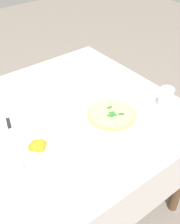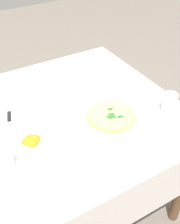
{
  "view_description": "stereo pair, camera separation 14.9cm",
  "coord_description": "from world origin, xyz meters",
  "px_view_note": "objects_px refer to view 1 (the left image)",
  "views": [
    {
      "loc": [
        -1.01,
        0.64,
        1.7
      ],
      "look_at": [
        -0.09,
        -0.07,
        0.77
      ],
      "focal_mm": 45.72,
      "sensor_mm": 36.0,
      "label": 1
    },
    {
      "loc": [
        -1.09,
        0.52,
        1.7
      ],
      "look_at": [
        -0.09,
        -0.07,
        0.77
      ],
      "focal_mm": 45.72,
      "sensor_mm": 36.0,
      "label": 2
    }
  ],
  "objects_px": {
    "coffee_cup_right_edge": "(82,76)",
    "water_glass_left_edge": "(15,169)",
    "water_glass_center_back": "(166,98)",
    "napkin_folded": "(8,120)",
    "pepper_shaker": "(0,158)",
    "pizza": "(112,114)",
    "pizza_plate": "(111,116)",
    "coffee_cup_far_right": "(52,77)",
    "water_glass_back_corner": "(80,88)",
    "coffee_cup_near_right": "(69,195)",
    "coffee_cup_far_left": "(49,99)",
    "dinner_knife": "(7,117)",
    "citrus_bowl": "(38,148)"
  },
  "relations": [
    {
      "from": "coffee_cup_far_left",
      "to": "coffee_cup_near_right",
      "type": "bearing_deg",
      "value": 155.47
    },
    {
      "from": "coffee_cup_right_edge",
      "to": "water_glass_left_edge",
      "type": "bearing_deg",
      "value": 123.25
    },
    {
      "from": "pizza_plate",
      "to": "coffee_cup_near_right",
      "type": "height_order",
      "value": "coffee_cup_near_right"
    },
    {
      "from": "dinner_knife",
      "to": "coffee_cup_right_edge",
      "type": "bearing_deg",
      "value": -63.64
    },
    {
      "from": "coffee_cup_near_right",
      "to": "napkin_folded",
      "type": "height_order",
      "value": "coffee_cup_near_right"
    },
    {
      "from": "pizza",
      "to": "coffee_cup_far_right",
      "type": "relative_size",
      "value": 1.95
    },
    {
      "from": "coffee_cup_far_right",
      "to": "water_glass_left_edge",
      "type": "height_order",
      "value": "water_glass_left_edge"
    },
    {
      "from": "water_glass_back_corner",
      "to": "pizza_plate",
      "type": "bearing_deg",
      "value": -179.39
    },
    {
      "from": "coffee_cup_right_edge",
      "to": "water_glass_center_back",
      "type": "bearing_deg",
      "value": -158.64
    },
    {
      "from": "coffee_cup_near_right",
      "to": "water_glass_left_edge",
      "type": "distance_m",
      "value": 0.25
    },
    {
      "from": "coffee_cup_far_left",
      "to": "water_glass_center_back",
      "type": "xyz_separation_m",
      "value": [
        -0.41,
        -0.49,
        0.02
      ]
    },
    {
      "from": "coffee_cup_near_right",
      "to": "dinner_knife",
      "type": "xyz_separation_m",
      "value": [
        0.58,
        -0.02,
        -0.0
      ]
    },
    {
      "from": "water_glass_back_corner",
      "to": "coffee_cup_far_left",
      "type": "bearing_deg",
      "value": 78.54
    },
    {
      "from": "pepper_shaker",
      "to": "water_glass_left_edge",
      "type": "bearing_deg",
      "value": -170.2
    },
    {
      "from": "water_glass_left_edge",
      "to": "coffee_cup_near_right",
      "type": "bearing_deg",
      "value": -154.23
    },
    {
      "from": "pizza",
      "to": "coffee_cup_near_right",
      "type": "distance_m",
      "value": 0.53
    },
    {
      "from": "coffee_cup_right_edge",
      "to": "water_glass_back_corner",
      "type": "height_order",
      "value": "water_glass_back_corner"
    },
    {
      "from": "water_glass_back_corner",
      "to": "coffee_cup_right_edge",
      "type": "bearing_deg",
      "value": -40.6
    },
    {
      "from": "napkin_folded",
      "to": "water_glass_center_back",
      "type": "bearing_deg",
      "value": -105.95
    },
    {
      "from": "pizza",
      "to": "napkin_folded",
      "type": "xyz_separation_m",
      "value": [
        0.31,
        0.44,
        -0.01
      ]
    },
    {
      "from": "coffee_cup_far_left",
      "to": "water_glass_center_back",
      "type": "distance_m",
      "value": 0.64
    },
    {
      "from": "napkin_folded",
      "to": "pizza_plate",
      "type": "bearing_deg",
      "value": -111.88
    },
    {
      "from": "coffee_cup_right_edge",
      "to": "citrus_bowl",
      "type": "bearing_deg",
      "value": 125.46
    },
    {
      "from": "coffee_cup_right_edge",
      "to": "napkin_folded",
      "type": "xyz_separation_m",
      "value": [
        -0.09,
        0.54,
        -0.02
      ]
    },
    {
      "from": "pepper_shaker",
      "to": "water_glass_center_back",
      "type": "bearing_deg",
      "value": -100.9
    },
    {
      "from": "coffee_cup_far_left",
      "to": "pizza_plate",
      "type": "bearing_deg",
      "value": -148.06
    },
    {
      "from": "pizza_plate",
      "to": "coffee_cup_near_right",
      "type": "distance_m",
      "value": 0.53
    },
    {
      "from": "citrus_bowl",
      "to": "water_glass_back_corner",
      "type": "bearing_deg",
      "value": -59.14
    },
    {
      "from": "pizza",
      "to": "napkin_folded",
      "type": "relative_size",
      "value": 1.04
    },
    {
      "from": "pizza_plate",
      "to": "coffee_cup_far_right",
      "type": "height_order",
      "value": "coffee_cup_far_right"
    },
    {
      "from": "water_glass_left_edge",
      "to": "coffee_cup_far_left",
      "type": "bearing_deg",
      "value": -46.68
    },
    {
      "from": "pizza",
      "to": "dinner_knife",
      "type": "bearing_deg",
      "value": 54.64
    },
    {
      "from": "pizza",
      "to": "water_glass_left_edge",
      "type": "relative_size",
      "value": 2.37
    },
    {
      "from": "water_glass_left_edge",
      "to": "napkin_folded",
      "type": "relative_size",
      "value": 0.44
    },
    {
      "from": "napkin_folded",
      "to": "pepper_shaker",
      "type": "bearing_deg",
      "value": 162.0
    },
    {
      "from": "water_glass_center_back",
      "to": "coffee_cup_right_edge",
      "type": "bearing_deg",
      "value": 21.36
    },
    {
      "from": "coffee_cup_far_left",
      "to": "coffee_cup_near_right",
      "type": "height_order",
      "value": "coffee_cup_far_left"
    },
    {
      "from": "pizza",
      "to": "water_glass_center_back",
      "type": "height_order",
      "value": "water_glass_center_back"
    },
    {
      "from": "coffee_cup_far_left",
      "to": "citrus_bowl",
      "type": "relative_size",
      "value": 0.87
    },
    {
      "from": "coffee_cup_right_edge",
      "to": "water_glass_back_corner",
      "type": "bearing_deg",
      "value": 139.4
    },
    {
      "from": "coffee_cup_far_left",
      "to": "water_glass_back_corner",
      "type": "relative_size",
      "value": 1.27
    },
    {
      "from": "pizza_plate",
      "to": "pizza",
      "type": "height_order",
      "value": "pizza"
    },
    {
      "from": "napkin_folded",
      "to": "dinner_knife",
      "type": "bearing_deg",
      "value": -4.35
    },
    {
      "from": "dinner_knife",
      "to": "pepper_shaker",
      "type": "bearing_deg",
      "value": 166.48
    },
    {
      "from": "pizza_plate",
      "to": "coffee_cup_far_right",
      "type": "xyz_separation_m",
      "value": [
        0.49,
        0.05,
        0.01
      ]
    },
    {
      "from": "coffee_cup_far_left",
      "to": "coffee_cup_right_edge",
      "type": "bearing_deg",
      "value": -73.64
    },
    {
      "from": "water_glass_back_corner",
      "to": "dinner_knife",
      "type": "xyz_separation_m",
      "value": [
        0.04,
        0.43,
        -0.02
      ]
    },
    {
      "from": "coffee_cup_far_right",
      "to": "water_glass_left_edge",
      "type": "xyz_separation_m",
      "value": [
        -0.54,
        0.51,
        0.02
      ]
    },
    {
      "from": "pizza_plate",
      "to": "pizza",
      "type": "relative_size",
      "value": 1.41
    },
    {
      "from": "water_glass_left_edge",
      "to": "water_glass_back_corner",
      "type": "distance_m",
      "value": 0.64
    }
  ]
}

